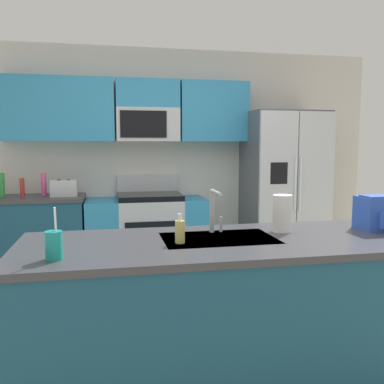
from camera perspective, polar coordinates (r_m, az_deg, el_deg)
name	(u,v)px	position (r m, az deg, el deg)	size (l,w,h in m)	color
ground_plane	(206,338)	(3.34, 1.91, -19.45)	(9.00, 9.00, 0.00)	beige
kitchen_wall_unit	(155,144)	(5.03, -5.15, 6.66)	(5.20, 0.43, 2.60)	beige
back_counter	(34,237)	(4.89, -20.92, -5.80)	(1.10, 0.63, 0.90)	navy
range_oven	(147,233)	(4.84, -6.27, -5.62)	(1.36, 0.61, 1.10)	#B7BABF
refrigerator	(284,189)	(5.12, 12.54, 0.38)	(0.90, 0.76, 1.85)	#4C4F54
island_counter	(236,311)	(2.64, 6.09, -15.97)	(2.57, 0.90, 0.90)	navy
toaster	(64,188)	(4.71, -17.24, 0.52)	(0.28, 0.16, 0.18)	#B7BABF
pepper_mill	(22,187)	(4.83, -22.39, 0.58)	(0.05, 0.05, 0.20)	#B2332D
bottle_pink	(44,184)	(4.83, -19.79, 0.99)	(0.06, 0.06, 0.25)	#EA4C93
bottle_green	(1,185)	(4.91, -24.85, 0.92)	(0.07, 0.07, 0.26)	green
sink_faucet	(214,207)	(2.63, 3.04, -2.10)	(0.08, 0.21, 0.28)	#B7BABF
drink_cup_teal	(54,245)	(2.15, -18.55, -6.97)	(0.08, 0.08, 0.26)	teal
soap_dispenser	(180,231)	(2.38, -1.68, -5.45)	(0.06, 0.06, 0.17)	#D8CC66
paper_towel_roll	(282,213)	(2.74, 12.33, -2.89)	(0.12, 0.12, 0.24)	white
backpack	(383,212)	(3.04, 24.86, -2.50)	(0.32, 0.22, 0.23)	blue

